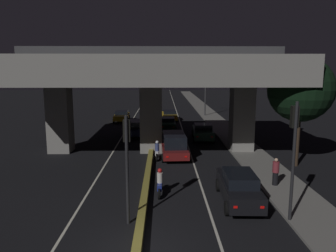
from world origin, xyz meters
TOP-DOWN VIEW (x-y plane):
  - lane_line_left_inner at (-3.21, 35.00)m, footprint 0.12×126.00m
  - lane_line_right_inner at (3.21, 35.00)m, footprint 0.12×126.00m
  - median_divider at (0.00, 35.00)m, footprint 0.36×126.00m
  - sidewalk_right at (7.96, 28.00)m, footprint 2.84×126.00m
  - elevated_overpass at (0.00, 15.59)m, footprint 21.44×13.76m
  - traffic_light_left_of_median at (-0.58, 2.55)m, footprint 0.30×0.49m
  - traffic_light_right_of_median at (6.64, 2.54)m, footprint 0.30×0.49m
  - street_lamp at (6.83, 36.45)m, footprint 2.45×0.32m
  - car_black_lead at (4.84, 4.68)m, footprint 1.97×4.84m
  - car_dark_red_second at (1.84, 13.77)m, footprint 2.21×4.79m
  - car_dark_green_third at (4.87, 20.11)m, footprint 2.19×4.64m
  - car_dark_green_fourth at (1.53, 25.77)m, footprint 1.84×4.74m
  - car_taxi_yellow_fifth at (1.84, 32.40)m, footprint 2.16×4.68m
  - car_dark_blue_lead_oncoming at (-1.90, 22.26)m, footprint 2.09×4.82m
  - car_taxi_yellow_second_oncoming at (-4.48, 31.64)m, footprint 2.08×4.35m
  - motorcycle_blue_filtering_near at (0.80, 5.90)m, footprint 0.34×1.96m
  - motorcycle_white_filtering_mid at (0.53, 13.02)m, footprint 0.34×1.77m
  - motorcycle_red_filtering_far at (0.71, 21.67)m, footprint 0.33×1.75m
  - pedestrian_on_sidewalk at (7.50, 6.92)m, footprint 0.38×0.38m
  - roadside_tree_kerbside_near at (10.42, 11.14)m, footprint 4.47×4.47m

SIDE VIEW (x-z plane):
  - lane_line_left_inner at x=-3.21m, z-range 0.00..0.00m
  - lane_line_right_inner at x=3.21m, z-range 0.00..0.00m
  - sidewalk_right at x=7.96m, z-range 0.00..0.13m
  - median_divider at x=0.00m, z-range 0.00..0.38m
  - motorcycle_blue_filtering_near at x=0.80m, z-range -0.11..1.35m
  - motorcycle_red_filtering_far at x=0.71m, z-range -0.10..1.34m
  - motorcycle_white_filtering_mid at x=0.53m, z-range -0.11..1.35m
  - car_taxi_yellow_fifth at x=1.84m, z-range 0.04..1.43m
  - car_dark_green_fourth at x=1.53m, z-range 0.03..1.43m
  - car_taxi_yellow_second_oncoming at x=-4.48m, z-range 0.05..1.45m
  - car_dark_green_third at x=4.87m, z-range 0.01..1.58m
  - car_dark_blue_lead_oncoming at x=-1.90m, z-range 0.05..1.62m
  - car_black_lead at x=4.84m, z-range 0.03..1.68m
  - pedestrian_on_sidewalk at x=7.50m, z-range 0.12..1.72m
  - car_dark_red_second at x=1.84m, z-range 0.05..1.88m
  - traffic_light_left_of_median at x=-0.58m, z-range 0.88..5.73m
  - traffic_light_right_of_median at x=6.64m, z-range 0.97..6.40m
  - street_lamp at x=6.83m, z-range 0.76..9.38m
  - roadside_tree_kerbside_near at x=10.42m, z-range 1.59..9.25m
  - elevated_overpass at x=0.00m, z-range 2.09..10.68m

